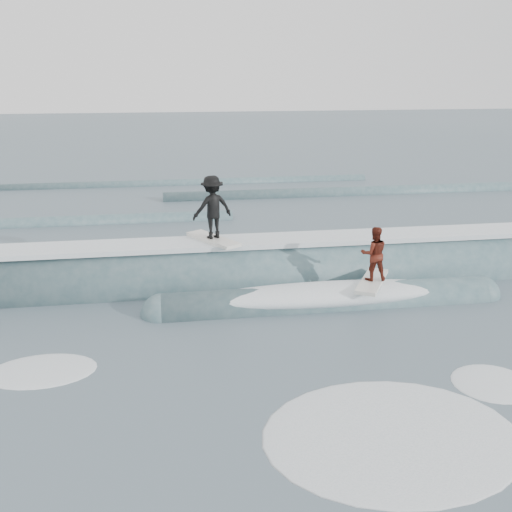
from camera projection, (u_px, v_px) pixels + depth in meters
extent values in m
plane|color=#40545D|center=(295.00, 387.00, 11.59)|extent=(160.00, 160.00, 0.00)
cylinder|color=#38565E|center=(251.00, 280.00, 17.48)|extent=(18.01, 2.33, 2.33)
cylinder|color=#38565E|center=(327.00, 304.00, 15.67)|extent=(9.00, 1.12, 1.12)
sphere|color=#38565E|center=(162.00, 314.00, 15.02)|extent=(1.12, 1.12, 1.12)
sphere|color=#38565E|center=(480.00, 295.00, 16.31)|extent=(1.12, 1.12, 1.12)
cube|color=white|center=(251.00, 241.00, 17.09)|extent=(18.00, 1.30, 0.14)
ellipsoid|color=white|center=(328.00, 294.00, 15.57)|extent=(7.60, 1.30, 0.60)
cube|color=silver|center=(213.00, 239.00, 16.89)|extent=(1.53, 1.99, 0.10)
imported|color=black|center=(212.00, 207.00, 16.59)|extent=(1.35, 1.04, 1.85)
cube|color=silver|center=(372.00, 281.00, 15.66)|extent=(1.49, 2.00, 0.10)
imported|color=#4D180E|center=(374.00, 254.00, 15.41)|extent=(0.78, 0.64, 1.50)
ellipsoid|color=white|center=(42.00, 371.00, 12.20)|extent=(2.38, 1.62, 0.10)
ellipsoid|color=white|center=(492.00, 383.00, 11.72)|extent=(1.94, 1.32, 0.10)
ellipsoid|color=white|center=(391.00, 435.00, 10.05)|extent=(4.43, 3.02, 0.10)
cylinder|color=#38565E|center=(376.00, 193.00, 29.69)|extent=(22.00, 0.80, 0.80)
cylinder|color=#38565E|center=(175.00, 185.00, 31.97)|extent=(22.00, 0.60, 0.60)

